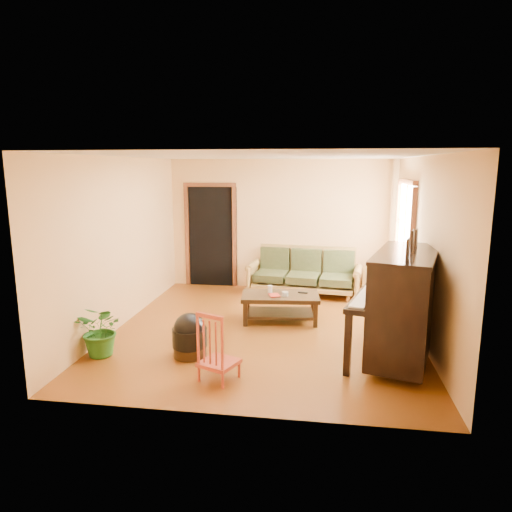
% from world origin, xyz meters
% --- Properties ---
extents(floor, '(5.00, 5.00, 0.00)m').
position_xyz_m(floor, '(0.00, 0.00, 0.00)').
color(floor, '#602F0C').
rests_on(floor, ground).
extents(doorway, '(1.08, 0.16, 2.05)m').
position_xyz_m(doorway, '(-1.45, 2.48, 1.02)').
color(doorway, black).
rests_on(doorway, floor).
extents(window, '(0.12, 1.36, 1.46)m').
position_xyz_m(window, '(2.21, 1.30, 1.50)').
color(window, white).
rests_on(window, right_wall).
extents(sofa, '(2.21, 1.13, 0.91)m').
position_xyz_m(sofa, '(0.50, 2.04, 0.45)').
color(sofa, olive).
rests_on(sofa, floor).
extents(coffee_table, '(1.28, 0.78, 0.44)m').
position_xyz_m(coffee_table, '(0.19, 0.41, 0.22)').
color(coffee_table, black).
rests_on(coffee_table, floor).
extents(armchair, '(0.90, 0.92, 0.76)m').
position_xyz_m(armchair, '(1.89, -0.05, 0.38)').
color(armchair, olive).
rests_on(armchair, floor).
extents(piano, '(1.36, 1.81, 1.42)m').
position_xyz_m(piano, '(1.86, -0.91, 0.71)').
color(piano, black).
rests_on(piano, floor).
extents(footstool, '(0.55, 0.55, 0.43)m').
position_xyz_m(footstool, '(-0.85, -1.14, 0.22)').
color(footstool, black).
rests_on(footstool, floor).
extents(red_chair, '(0.53, 0.55, 0.84)m').
position_xyz_m(red_chair, '(-0.32, -1.75, 0.42)').
color(red_chair, '#992F1B').
rests_on(red_chair, floor).
extents(leaning_frame, '(0.41, 0.11, 0.55)m').
position_xyz_m(leaning_frame, '(1.85, 2.38, 0.27)').
color(leaning_frame, gold).
rests_on(leaning_frame, floor).
extents(ceramic_crock, '(0.24, 0.24, 0.25)m').
position_xyz_m(ceramic_crock, '(1.96, 2.29, 0.13)').
color(ceramic_crock, '#364BA4').
rests_on(ceramic_crock, floor).
extents(potted_plant, '(0.69, 0.62, 0.71)m').
position_xyz_m(potted_plant, '(-1.99, -1.29, 0.35)').
color(potted_plant, '#25611B').
rests_on(potted_plant, floor).
extents(book, '(0.22, 0.25, 0.02)m').
position_xyz_m(book, '(0.03, 0.28, 0.45)').
color(book, '#9F2515').
rests_on(book, coffee_table).
extents(candle, '(0.08, 0.08, 0.13)m').
position_xyz_m(candle, '(0.02, 0.47, 0.51)').
color(candle, silver).
rests_on(candle, coffee_table).
extents(glass_jar, '(0.12, 0.12, 0.07)m').
position_xyz_m(glass_jar, '(0.27, 0.34, 0.48)').
color(glass_jar, silver).
rests_on(glass_jar, coffee_table).
extents(remote, '(0.17, 0.07, 0.02)m').
position_xyz_m(remote, '(0.54, 0.55, 0.45)').
color(remote, black).
rests_on(remote, coffee_table).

